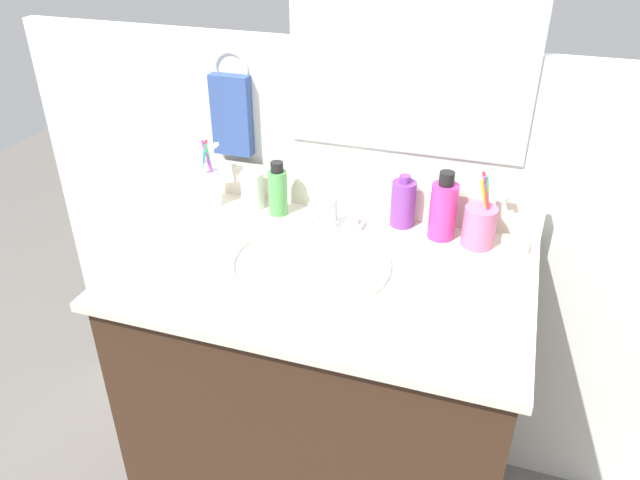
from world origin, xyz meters
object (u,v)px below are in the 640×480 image
bottle_toner_green (278,191)px  cup_pink (480,225)px  faucet (333,215)px  soap_bar (515,244)px  bottle_soap_pink (443,209)px  bottle_lotion_white (252,189)px  hand_towel (232,115)px  cup_white_ceramic (209,185)px  bottle_cream_purple (403,203)px

bottle_toner_green → cup_pink: size_ratio=0.76×
faucet → soap_bar: size_ratio=2.50×
faucet → bottle_soap_pink: bottle_soap_pink is taller
bottle_lotion_white → soap_bar: bottle_lotion_white is taller
faucet → bottle_soap_pink: (0.27, 0.03, 0.05)m
hand_towel → cup_white_ceramic: bearing=-104.7°
cup_pink → cup_white_ceramic: bearing=-179.4°
cup_pink → hand_towel: bearing=171.5°
bottle_lotion_white → bottle_toner_green: 0.08m
bottle_cream_purple → bottle_soap_pink: bearing=-16.7°
hand_towel → soap_bar: 0.81m
cup_white_ceramic → faucet: bearing=-1.4°
faucet → bottle_lotion_white: size_ratio=1.29×
bottle_soap_pink → cup_pink: 0.09m
hand_towel → faucet: hand_towel is taller
bottle_soap_pink → soap_bar: (0.18, -0.00, -0.07)m
bottle_toner_green → soap_bar: (0.61, 0.01, -0.06)m
bottle_lotion_white → cup_pink: bearing=-1.3°
soap_bar → bottle_cream_purple: bearing=173.5°
faucet → soap_bar: faucet is taller
bottle_cream_purple → bottle_toner_green: bearing=-172.5°
hand_towel → bottle_cream_purple: size_ratio=1.59×
bottle_lotion_white → soap_bar: (0.69, -0.00, -0.04)m
cup_white_ceramic → cup_pink: (0.72, 0.01, -0.00)m
hand_towel → faucet: bearing=-20.1°
faucet → cup_white_ceramic: size_ratio=0.84×
bottle_soap_pink → cup_white_ceramic: 0.63m
bottle_lotion_white → bottle_cream_purple: bottle_cream_purple is taller
hand_towel → cup_pink: hand_towel is taller
bottle_lotion_white → cup_white_ceramic: size_ratio=0.65×
bottle_cream_purple → cup_white_ceramic: cup_white_ceramic is taller
faucet → cup_pink: size_ratio=0.82×
bottle_cream_purple → soap_bar: size_ratio=2.16×
hand_towel → bottle_lotion_white: (0.09, -0.09, -0.17)m
bottle_toner_green → cup_pink: (0.52, 0.00, -0.01)m
bottle_soap_pink → bottle_toner_green: size_ratio=1.19×
bottle_soap_pink → bottle_lotion_white: 0.51m
cup_pink → faucet: bearing=-177.5°
bottle_lotion_white → cup_pink: (0.60, -0.01, 0.00)m
bottle_soap_pink → soap_bar: bearing=-0.2°
bottle_toner_green → cup_white_ceramic: (-0.20, -0.01, -0.01)m
soap_bar → bottle_lotion_white: bearing=179.8°
hand_towel → bottle_lotion_white: bearing=-44.8°
faucet → bottle_cream_purple: bearing=19.1°
bottle_lotion_white → bottle_toner_green: size_ratio=0.84×
bottle_toner_green → faucet: bearing=-5.9°
hand_towel → cup_pink: (0.69, -0.10, -0.16)m
bottle_cream_purple → cup_white_ceramic: (-0.53, -0.05, -0.01)m
bottle_soap_pink → bottle_lotion_white: (-0.51, 0.00, -0.02)m
bottle_toner_green → cup_white_ceramic: bearing=-177.9°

